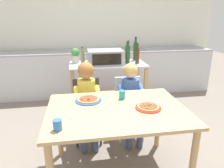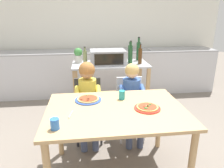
{
  "view_description": "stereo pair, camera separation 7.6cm",
  "coord_description": "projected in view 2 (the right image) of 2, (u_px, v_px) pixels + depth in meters",
  "views": [
    {
      "loc": [
        -0.35,
        -1.83,
        1.63
      ],
      "look_at": [
        0.0,
        0.3,
        0.91
      ],
      "focal_mm": 34.21,
      "sensor_mm": 36.0,
      "label": 1
    },
    {
      "loc": [
        -0.27,
        -1.84,
        1.63
      ],
      "look_at": [
        0.0,
        0.3,
        0.91
      ],
      "focal_mm": 34.21,
      "sensor_mm": 36.0,
      "label": 2
    }
  ],
  "objects": [
    {
      "name": "dining_chair_left",
      "position": [
        88.0,
        105.0,
        2.8
      ],
      "size": [
        0.36,
        0.36,
        0.81
      ],
      "color": "#333338",
      "rests_on": "ground"
    },
    {
      "name": "dining_table",
      "position": [
        116.0,
        118.0,
        2.08
      ],
      "size": [
        1.33,
        0.95,
        0.76
      ],
      "color": "tan",
      "rests_on": "ground"
    },
    {
      "name": "potted_herb_plant",
      "position": [
        78.0,
        55.0,
        3.38
      ],
      "size": [
        0.13,
        0.13,
        0.23
      ],
      "color": "beige",
      "rests_on": "kitchen_island_cart"
    },
    {
      "name": "bottle_dark_olive_oil",
      "position": [
        85.0,
        57.0,
        3.26
      ],
      "size": [
        0.06,
        0.06,
        0.27
      ],
      "color": "olive",
      "rests_on": "kitchen_island_cart"
    },
    {
      "name": "pizza_plate_blue_rimmed",
      "position": [
        88.0,
        99.0,
        2.23
      ],
      "size": [
        0.28,
        0.28,
        0.03
      ],
      "color": "#3356B7",
      "rests_on": "dining_table"
    },
    {
      "name": "bottle_brown_beer",
      "position": [
        138.0,
        50.0,
        3.56
      ],
      "size": [
        0.07,
        0.07,
        0.38
      ],
      "color": "#1E4723",
      "rests_on": "kitchen_island_cart"
    },
    {
      "name": "child_in_yellow_shirt",
      "position": [
        88.0,
        94.0,
        2.62
      ],
      "size": [
        0.32,
        0.42,
        1.05
      ],
      "color": "#424C6B",
      "rests_on": "ground"
    },
    {
      "name": "pizza_plate_red_rimmed",
      "position": [
        147.0,
        108.0,
        2.04
      ],
      "size": [
        0.25,
        0.25,
        0.03
      ],
      "color": "red",
      "rests_on": "dining_table"
    },
    {
      "name": "drinking_cup_blue",
      "position": [
        55.0,
        124.0,
        1.67
      ],
      "size": [
        0.07,
        0.07,
        0.09
      ],
      "primitive_type": "cylinder",
      "color": "blue",
      "rests_on": "dining_table"
    },
    {
      "name": "ground_plane",
      "position": [
        105.0,
        122.0,
        3.35
      ],
      "size": [
        11.36,
        11.36,
        0.0
      ],
      "primitive_type": "plane",
      "color": "slate"
    },
    {
      "name": "bottle_slim_sauce",
      "position": [
        130.0,
        53.0,
        3.41
      ],
      "size": [
        0.06,
        0.06,
        0.33
      ],
      "color": "#1E4723",
      "rests_on": "kitchen_island_cart"
    },
    {
      "name": "dining_chair_right",
      "position": [
        130.0,
        103.0,
        2.85
      ],
      "size": [
        0.36,
        0.36,
        0.81
      ],
      "color": "silver",
      "rests_on": "ground"
    },
    {
      "name": "back_wall_tiled",
      "position": [
        97.0,
        26.0,
        4.58
      ],
      "size": [
        5.42,
        0.14,
        2.7
      ],
      "color": "white",
      "rests_on": "ground"
    },
    {
      "name": "kitchen_counter",
      "position": [
        99.0,
        72.0,
        4.48
      ],
      "size": [
        4.88,
        0.6,
        1.1
      ],
      "color": "silver",
      "rests_on": "ground"
    },
    {
      "name": "bottle_squat_spirits",
      "position": [
        131.0,
        54.0,
        3.29
      ],
      "size": [
        0.06,
        0.06,
        0.36
      ],
      "color": "#1E4723",
      "rests_on": "kitchen_island_cart"
    },
    {
      "name": "child_in_blue_striped_shirt",
      "position": [
        132.0,
        95.0,
        2.68
      ],
      "size": [
        0.32,
        0.42,
        1.02
      ],
      "color": "#424C6B",
      "rests_on": "ground"
    },
    {
      "name": "toaster_oven",
      "position": [
        108.0,
        57.0,
        3.3
      ],
      "size": [
        0.54,
        0.38,
        0.22
      ],
      "color": "#999BA0",
      "rests_on": "kitchen_island_cart"
    },
    {
      "name": "kitchen_island_cart",
      "position": [
        110.0,
        81.0,
        3.44
      ],
      "size": [
        1.19,
        0.58,
        0.87
      ],
      "color": "#B7BABF",
      "rests_on": "ground"
    },
    {
      "name": "bottle_tall_green_wine",
      "position": [
        140.0,
        56.0,
        3.31
      ],
      "size": [
        0.06,
        0.06,
        0.31
      ],
      "color": "#4C2D14",
      "rests_on": "kitchen_island_cart"
    },
    {
      "name": "drinking_cup_teal",
      "position": [
        122.0,
        95.0,
        2.26
      ],
      "size": [
        0.07,
        0.07,
        0.09
      ],
      "primitive_type": "cylinder",
      "color": "teal",
      "rests_on": "dining_table"
    },
    {
      "name": "serving_spoon",
      "position": [
        71.0,
        114.0,
        1.92
      ],
      "size": [
        0.04,
        0.14,
        0.01
      ],
      "primitive_type": "cylinder",
      "rotation": [
        0.0,
        1.57,
        1.39
      ],
      "color": "#B7BABF",
      "rests_on": "dining_table"
    }
  ]
}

